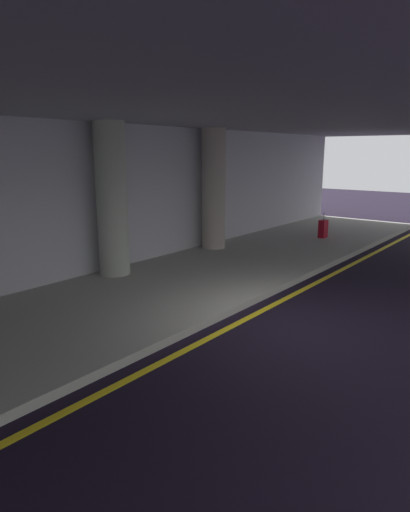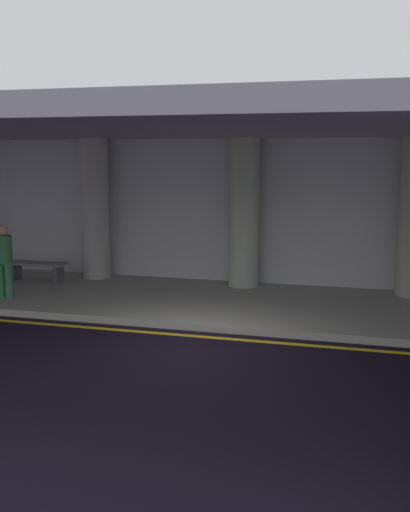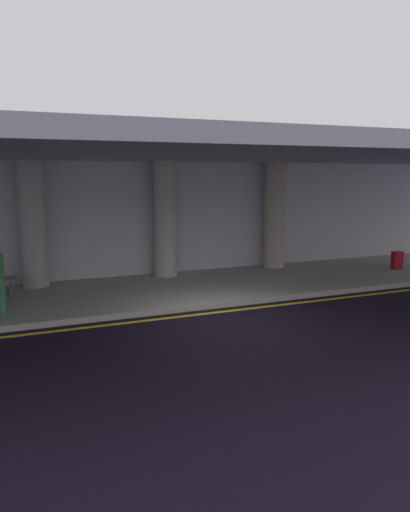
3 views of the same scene
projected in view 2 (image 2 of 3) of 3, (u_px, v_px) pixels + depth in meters
name	position (u px, v px, depth m)	size (l,w,h in m)	color
ground_plane	(188.00, 347.00, 11.04)	(60.00, 60.00, 0.00)	black
sidewalk	(228.00, 303.00, 13.98)	(26.00, 4.20, 0.15)	#9D9C92
lane_stripe_yellow	(199.00, 336.00, 11.68)	(26.00, 0.14, 0.01)	yellow
support_column_left_mid	(95.00, 209.00, 16.27)	(0.74, 0.74, 3.65)	#9F9D97
support_column_center	(244.00, 213.00, 15.21)	(0.74, 0.74, 3.65)	#9BA292
ceiling_overhang	(224.00, 128.00, 12.87)	(28.00, 13.20, 0.30)	gray
terminal_back_wall	(249.00, 214.00, 15.82)	(26.00, 0.30, 3.80)	#B3B4BB
person_waiting_for_ride	(4.00, 256.00, 14.07)	(0.38, 0.38, 1.68)	#297A34
bench_metal	(37.00, 267.00, 16.07)	(1.60, 0.50, 0.48)	slate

